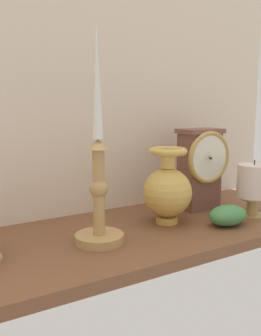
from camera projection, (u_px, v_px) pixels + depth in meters
ground_plane at (129, 236)px, 82.78cm from camera, size 100.00×36.00×2.40cm
back_wall at (91, 84)px, 92.76cm from camera, size 120.00×2.00×65.00cm
mantel_clock at (201, 167)px, 98.11cm from camera, size 13.58×9.60×21.36cm
candlestick_tall_left at (99, 186)px, 73.25cm from camera, size 9.91×9.91×42.11cm
brass_vase_bulbous at (168, 190)px, 86.30cm from camera, size 11.47×11.47×17.81cm
pillar_candle_front at (253, 185)px, 92.54cm from camera, size 8.05×8.05×14.10cm
ivy_sprig at (228, 215)px, 85.88cm from camera, size 9.85×6.89×4.70cm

